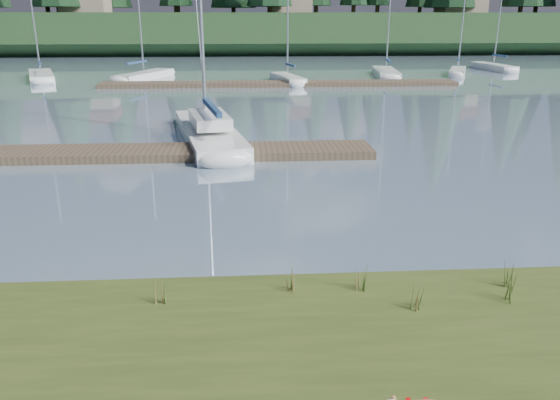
{
  "coord_description": "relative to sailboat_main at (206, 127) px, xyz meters",
  "views": [
    {
      "loc": [
        -0.62,
        -10.49,
        4.82
      ],
      "look_at": [
        0.03,
        -0.5,
        1.45
      ],
      "focal_mm": 35.0,
      "sensor_mm": 36.0,
      "label": 1
    }
  ],
  "objects": [
    {
      "name": "weed_4",
      "position": [
        4.35,
        -15.27,
        0.11
      ],
      "size": [
        0.17,
        0.14,
        0.44
      ],
      "color": "#475B23",
      "rests_on": "bank"
    },
    {
      "name": "sailboat_bg_4",
      "position": [
        20.33,
        24.76,
        -0.09
      ],
      "size": [
        3.44,
        5.97,
        9.06
      ],
      "rotation": [
        0.0,
        0.0,
        1.17
      ],
      "color": "white",
      "rests_on": "ground"
    },
    {
      "name": "weed_2",
      "position": [
        5.95,
        -15.1,
        0.19
      ],
      "size": [
        0.17,
        0.14,
        0.62
      ],
      "color": "#475B23",
      "rests_on": "bank"
    },
    {
      "name": "dock_near",
      "position": [
        -1.75,
        -3.39,
        -0.27
      ],
      "size": [
        16.0,
        2.0,
        0.3
      ],
      "primitive_type": "cube",
      "color": "#4C3D2C",
      "rests_on": "ground"
    },
    {
      "name": "sailboat_bg_1",
      "position": [
        -6.17,
        23.41,
        -0.09
      ],
      "size": [
        4.37,
        8.25,
        12.22
      ],
      "rotation": [
        0.0,
        0.0,
        1.21
      ],
      "color": "white",
      "rests_on": "ground"
    },
    {
      "name": "sailboat_bg_5",
      "position": [
        25.19,
        29.27,
        -0.1
      ],
      "size": [
        2.05,
        7.37,
        10.48
      ],
      "rotation": [
        0.0,
        0.0,
        1.66
      ],
      "color": "white",
      "rests_on": "ground"
    },
    {
      "name": "weed_1",
      "position": [
        3.55,
        -14.53,
        0.15
      ],
      "size": [
        0.17,
        0.14,
        0.52
      ],
      "color": "#475B23",
      "rests_on": "bank"
    },
    {
      "name": "sailboat_bg_0",
      "position": [
        -14.92,
        23.71,
        -0.1
      ],
      "size": [
        4.59,
        8.66,
        12.42
      ],
      "rotation": [
        0.0,
        0.0,
        1.93
      ],
      "color": "white",
      "rests_on": "ground"
    },
    {
      "name": "ground",
      "position": [
        2.25,
        17.61,
        -0.42
      ],
      "size": [
        200.0,
        200.0,
        0.0
      ],
      "primitive_type": "plane",
      "color": "#8098AC",
      "rests_on": "ground"
    },
    {
      "name": "sailboat_main",
      "position": [
        0.0,
        0.0,
        0.0
      ],
      "size": [
        3.76,
        9.91,
        13.89
      ],
      "rotation": [
        0.0,
        0.0,
        1.77
      ],
      "color": "white",
      "rests_on": "ground"
    },
    {
      "name": "ridge",
      "position": [
        2.25,
        60.61,
        2.08
      ],
      "size": [
        200.0,
        20.0,
        5.0
      ],
      "primitive_type": "cube",
      "color": "#1A3318",
      "rests_on": "ground"
    },
    {
      "name": "sailboat_bg_2",
      "position": [
        4.85,
        20.04,
        -0.09
      ],
      "size": [
        2.58,
        6.72,
        10.06
      ],
      "rotation": [
        0.0,
        0.0,
        1.77
      ],
      "color": "white",
      "rests_on": "ground"
    },
    {
      "name": "weed_5",
      "position": [
        6.18,
        -14.57,
        0.17
      ],
      "size": [
        0.17,
        0.14,
        0.56
      ],
      "color": "#475B23",
      "rests_on": "bank"
    },
    {
      "name": "weed_0",
      "position": [
        2.39,
        -14.54,
        0.19
      ],
      "size": [
        0.17,
        0.14,
        0.62
      ],
      "color": "#475B23",
      "rests_on": "bank"
    },
    {
      "name": "sailboat_bg_3",
      "position": [
        13.75,
        24.35,
        -0.1
      ],
      "size": [
        2.82,
        8.57,
        12.32
      ],
      "rotation": [
        0.0,
        0.0,
        1.43
      ],
      "color": "white",
      "rests_on": "ground"
    },
    {
      "name": "weed_3",
      "position": [
        0.21,
        -14.83,
        0.19
      ],
      "size": [
        0.17,
        0.14,
        0.63
      ],
      "color": "#475B23",
      "rests_on": "bank"
    },
    {
      "name": "mud_lip",
      "position": [
        2.25,
        -13.99,
        -0.35
      ],
      "size": [
        60.0,
        0.5,
        0.14
      ],
      "primitive_type": "cube",
      "color": "#33281C",
      "rests_on": "ground"
    },
    {
      "name": "dock_far",
      "position": [
        4.25,
        17.61,
        -0.27
      ],
      "size": [
        26.0,
        2.2,
        0.3
      ],
      "primitive_type": "cube",
      "color": "#4C3D2C",
      "rests_on": "ground"
    }
  ]
}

